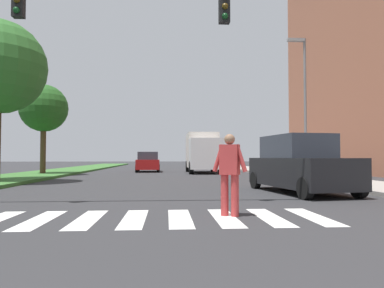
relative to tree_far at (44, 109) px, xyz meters
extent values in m
plane|color=#2D2D30|center=(7.98, 4.70, -4.44)|extent=(140.00, 140.00, 0.00)
cube|color=silver|center=(5.73, -17.08, -4.43)|extent=(0.45, 2.20, 0.01)
cube|color=silver|center=(6.63, -17.08, -4.43)|extent=(0.45, 2.20, 0.01)
cube|color=silver|center=(7.53, -17.08, -4.43)|extent=(0.45, 2.20, 0.01)
cube|color=silver|center=(8.43, -17.08, -4.43)|extent=(0.45, 2.20, 0.01)
cube|color=silver|center=(9.33, -17.08, -4.43)|extent=(0.45, 2.20, 0.01)
cube|color=silver|center=(10.23, -17.08, -4.43)|extent=(0.45, 2.20, 0.01)
cube|color=silver|center=(11.13, -17.08, -4.43)|extent=(0.45, 2.20, 0.01)
cube|color=#386B2D|center=(-0.11, 2.70, -4.36)|extent=(4.06, 64.00, 0.15)
cylinder|color=#4C3823|center=(0.00, 0.00, -2.60)|extent=(0.36, 0.36, 3.38)
sphere|color=#23561E|center=(0.00, 0.00, 0.04)|extent=(3.14, 3.14, 3.14)
cube|color=#9E9991|center=(16.13, 2.70, -4.36)|extent=(3.00, 64.00, 0.15)
cube|color=black|center=(4.46, -15.12, 0.66)|extent=(0.28, 0.20, 0.80)
sphere|color=#4C380F|center=(4.46, -15.24, 0.66)|extent=(0.16, 0.16, 0.16)
sphere|color=#0F3F19|center=(4.46, -15.24, 0.40)|extent=(0.16, 0.16, 0.16)
cube|color=black|center=(9.66, -15.12, 0.66)|extent=(0.28, 0.20, 0.80)
sphere|color=#4C380F|center=(9.66, -15.24, 0.66)|extent=(0.16, 0.16, 0.16)
sphere|color=#0F3F19|center=(9.66, -15.24, 0.40)|extent=(0.16, 0.16, 0.16)
cylinder|color=slate|center=(15.63, -5.63, -0.54)|extent=(0.14, 0.14, 7.50)
cube|color=gray|center=(15.13, -5.63, 3.11)|extent=(0.90, 0.24, 0.16)
cylinder|color=#B23333|center=(9.56, -16.95, -4.01)|extent=(0.22, 0.22, 0.85)
cylinder|color=#B23333|center=(9.37, -16.85, -4.01)|extent=(0.22, 0.22, 0.85)
cube|color=#B23333|center=(9.47, -16.90, -3.28)|extent=(0.45, 0.39, 0.62)
cylinder|color=#B23333|center=(9.68, -17.01, -3.25)|extent=(0.28, 0.20, 0.58)
cylinder|color=#B23333|center=(9.25, -16.79, -3.25)|extent=(0.28, 0.20, 0.58)
sphere|color=#8C664C|center=(9.47, -16.90, -2.86)|extent=(0.30, 0.30, 0.22)
cube|color=black|center=(12.71, -12.34, -3.74)|extent=(2.51, 4.82, 0.96)
cube|color=#2D333D|center=(12.68, -12.11, -2.86)|extent=(2.00, 2.73, 0.79)
cylinder|color=black|center=(13.83, -14.05, -4.12)|extent=(0.30, 0.66, 0.64)
cylinder|color=black|center=(12.10, -14.29, -4.12)|extent=(0.30, 0.66, 0.64)
cylinder|color=black|center=(13.33, -10.39, -4.12)|extent=(0.30, 0.66, 0.64)
cylinder|color=black|center=(11.60, -10.62, -4.12)|extent=(0.30, 0.66, 0.64)
cube|color=maroon|center=(6.63, 5.49, -3.83)|extent=(1.98, 4.14, 0.78)
cube|color=#2D333D|center=(6.64, 5.29, -3.12)|extent=(1.68, 1.89, 0.64)
cylinder|color=black|center=(5.74, 7.05, -4.12)|extent=(0.24, 0.65, 0.64)
cylinder|color=black|center=(7.42, 7.11, -4.12)|extent=(0.24, 0.65, 0.64)
cylinder|color=black|center=(5.85, 3.87, -4.12)|extent=(0.24, 0.65, 0.64)
cylinder|color=black|center=(7.53, 3.93, -4.12)|extent=(0.24, 0.65, 0.64)
cube|color=silver|center=(10.97, 1.05, -2.99)|extent=(2.30, 2.00, 2.20)
cube|color=beige|center=(10.97, 4.15, -2.69)|extent=(2.30, 4.20, 2.70)
cylinder|color=black|center=(12.02, 1.05, -3.99)|extent=(0.30, 0.90, 0.90)
cylinder|color=black|center=(9.92, 1.05, -3.99)|extent=(0.30, 0.90, 0.90)
cylinder|color=black|center=(12.02, 5.20, -3.99)|extent=(0.30, 0.90, 0.90)
cylinder|color=black|center=(9.92, 5.20, -3.99)|extent=(0.30, 0.90, 0.90)
camera|label=1|loc=(8.16, -24.15, -3.23)|focal=33.21mm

